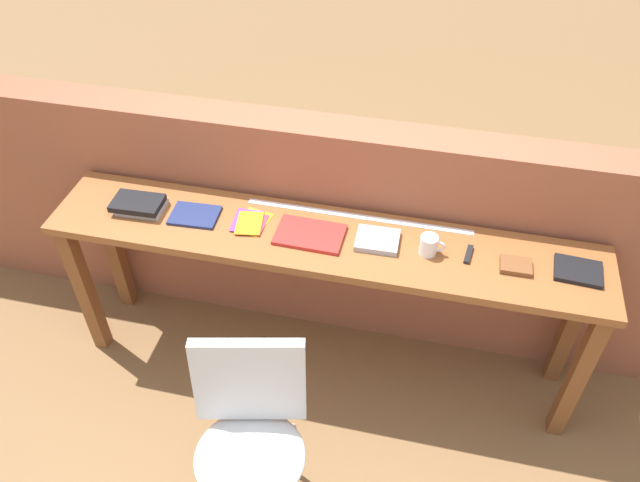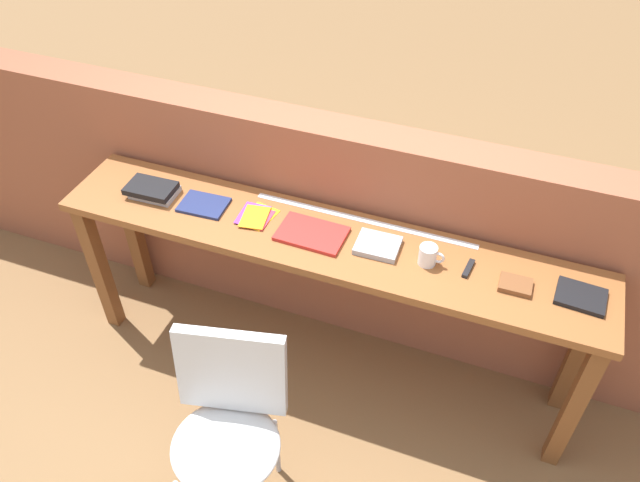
% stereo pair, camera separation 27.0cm
% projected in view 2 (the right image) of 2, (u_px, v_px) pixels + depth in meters
% --- Properties ---
extents(ground_plane, '(40.00, 40.00, 0.00)m').
position_uv_depth(ground_plane, '(303.00, 404.00, 3.14)').
color(ground_plane, brown).
extents(brick_wall_back, '(6.00, 0.20, 1.24)m').
position_uv_depth(brick_wall_back, '(347.00, 233.00, 3.16)').
color(brick_wall_back, '#935138').
rests_on(brick_wall_back, ground).
extents(sideboard, '(2.50, 0.44, 0.88)m').
position_uv_depth(sideboard, '(324.00, 260.00, 2.84)').
color(sideboard, brown).
rests_on(sideboard, ground).
extents(chair_white_moulded, '(0.53, 0.54, 0.89)m').
position_uv_depth(chair_white_moulded, '(228.00, 421.00, 2.47)').
color(chair_white_moulded, silver).
rests_on(chair_white_moulded, ground).
extents(book_stack_leftmost, '(0.24, 0.16, 0.06)m').
position_uv_depth(book_stack_leftmost, '(153.00, 190.00, 2.95)').
color(book_stack_leftmost, '#9E9EA3').
rests_on(book_stack_leftmost, sideboard).
extents(magazine_cycling, '(0.22, 0.17, 0.01)m').
position_uv_depth(magazine_cycling, '(204.00, 205.00, 2.90)').
color(magazine_cycling, navy).
rests_on(magazine_cycling, sideboard).
extents(pamphlet_pile_colourful, '(0.17, 0.20, 0.01)m').
position_uv_depth(pamphlet_pile_colourful, '(256.00, 216.00, 2.84)').
color(pamphlet_pile_colourful, yellow).
rests_on(pamphlet_pile_colourful, sideboard).
extents(book_open_centre, '(0.30, 0.20, 0.02)m').
position_uv_depth(book_open_centre, '(312.00, 234.00, 2.75)').
color(book_open_centre, red).
rests_on(book_open_centre, sideboard).
extents(book_grey_hardcover, '(0.19, 0.16, 0.03)m').
position_uv_depth(book_grey_hardcover, '(378.00, 245.00, 2.69)').
color(book_grey_hardcover, '#9E9EA3').
rests_on(book_grey_hardcover, sideboard).
extents(mug, '(0.11, 0.08, 0.09)m').
position_uv_depth(mug, '(428.00, 255.00, 2.60)').
color(mug, white).
rests_on(mug, sideboard).
extents(multitool_folded, '(0.04, 0.11, 0.02)m').
position_uv_depth(multitool_folded, '(468.00, 268.00, 2.59)').
color(multitool_folded, black).
rests_on(multitool_folded, sideboard).
extents(leather_journal_brown, '(0.13, 0.10, 0.02)m').
position_uv_depth(leather_journal_brown, '(515.00, 285.00, 2.52)').
color(leather_journal_brown, brown).
rests_on(leather_journal_brown, sideboard).
extents(book_repair_rightmost, '(0.20, 0.16, 0.02)m').
position_uv_depth(book_repair_rightmost, '(581.00, 297.00, 2.47)').
color(book_repair_rightmost, black).
rests_on(book_repair_rightmost, sideboard).
extents(ruler_metal_back_edge, '(1.04, 0.03, 0.00)m').
position_uv_depth(ruler_metal_back_edge, '(364.00, 220.00, 2.83)').
color(ruler_metal_back_edge, silver).
rests_on(ruler_metal_back_edge, sideboard).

